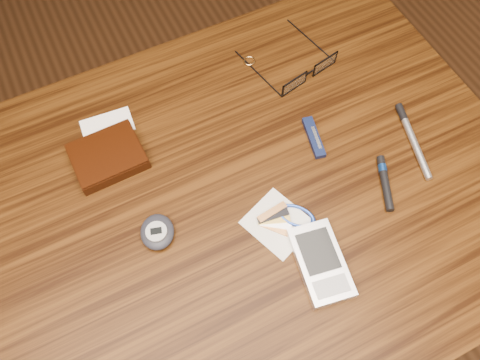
{
  "coord_description": "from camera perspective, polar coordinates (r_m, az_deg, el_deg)",
  "views": [
    {
      "loc": [
        -0.11,
        -0.29,
        1.42
      ],
      "look_at": [
        0.05,
        0.02,
        0.76
      ],
      "focal_mm": 35.0,
      "sensor_mm": 36.0,
      "label": 1
    }
  ],
  "objects": [
    {
      "name": "black_blue_pen",
      "position": [
        0.78,
        17.25,
        -0.13
      ],
      "size": [
        0.05,
        0.09,
        0.01
      ],
      "color": "black",
      "rests_on": "desk"
    },
    {
      "name": "eyeglasses",
      "position": [
        0.87,
        8.13,
        12.95
      ],
      "size": [
        0.16,
        0.16,
        0.03
      ],
      "color": "black",
      "rests_on": "desk"
    },
    {
      "name": "pocket_knife",
      "position": [
        0.8,
        8.98,
        5.16
      ],
      "size": [
        0.03,
        0.08,
        0.01
      ],
      "color": "#0F1A34",
      "rests_on": "desk"
    },
    {
      "name": "ground",
      "position": [
        1.45,
        -1.34,
        -15.15
      ],
      "size": [
        3.8,
        3.8,
        0.0
      ],
      "primitive_type": "plane",
      "color": "#472814",
      "rests_on": "ground"
    },
    {
      "name": "pda_phone",
      "position": [
        0.7,
        9.82,
        -9.86
      ],
      "size": [
        0.08,
        0.13,
        0.02
      ],
      "color": "silver",
      "rests_on": "desk"
    },
    {
      "name": "gold_ring",
      "position": [
        0.89,
        1.14,
        14.31
      ],
      "size": [
        0.03,
        0.03,
        0.0
      ],
      "primitive_type": "torus",
      "rotation": [
        0.0,
        0.0,
        -0.35
      ],
      "color": "tan",
      "rests_on": "desk"
    },
    {
      "name": "pedometer",
      "position": [
        0.72,
        -10.06,
        -6.25
      ],
      "size": [
        0.07,
        0.07,
        0.02
      ],
      "color": "black",
      "rests_on": "desk"
    },
    {
      "name": "wallet_and_card",
      "position": [
        0.79,
        -15.83,
        2.89
      ],
      "size": [
        0.12,
        0.14,
        0.02
      ],
      "color": "black",
      "rests_on": "desk"
    },
    {
      "name": "notepad_keys",
      "position": [
        0.73,
        5.7,
        -4.75
      ],
      "size": [
        0.12,
        0.11,
        0.01
      ],
      "color": "silver",
      "rests_on": "desk"
    },
    {
      "name": "desk",
      "position": [
        0.83,
        -2.28,
        -5.8
      ],
      "size": [
        1.0,
        0.7,
        0.75
      ],
      "color": "#361C08",
      "rests_on": "ground"
    },
    {
      "name": "silver_pen",
      "position": [
        0.84,
        20.11,
        5.21
      ],
      "size": [
        0.05,
        0.15,
        0.01
      ],
      "color": "#BBBBC0",
      "rests_on": "desk"
    }
  ]
}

